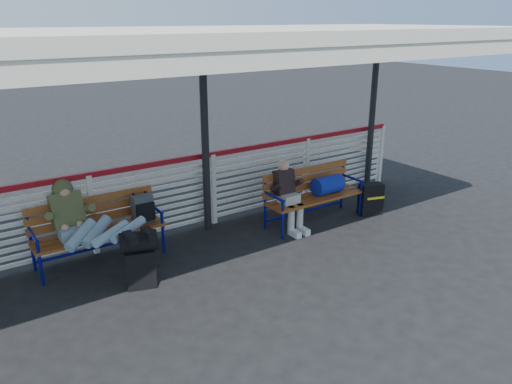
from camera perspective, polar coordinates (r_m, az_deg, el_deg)
ground at (r=6.21m, az=-12.32°, el=-13.17°), size 60.00×60.00×0.00m
fence at (r=7.56m, az=-18.23°, el=-2.06°), size 12.08×0.08×1.24m
canopy at (r=6.09m, az=-17.70°, el=16.11°), size 12.60×3.60×3.16m
luggage_stack at (r=6.55m, az=-13.15°, el=-7.26°), size 0.52×0.39×0.77m
bench_left at (r=7.37m, az=-16.57°, el=-3.12°), size 1.80×0.56×0.92m
bench_right at (r=8.45m, az=7.16°, el=0.46°), size 1.80×0.56×0.92m
traveler_man at (r=6.92m, az=-18.04°, el=-3.79°), size 0.94×1.60×0.77m
companion_person at (r=8.03m, az=3.72°, el=-0.31°), size 0.32×0.66×1.15m
suitcase_side at (r=8.97m, az=12.95°, el=-0.80°), size 0.45×0.34×0.56m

